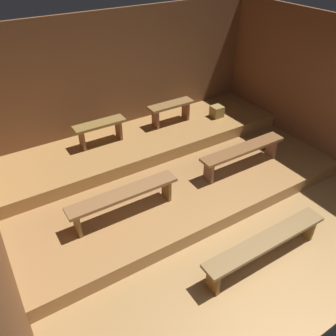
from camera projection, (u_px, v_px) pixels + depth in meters
ground at (189, 203)px, 5.98m from camera, size 6.60×5.54×0.08m
wall_back at (123, 82)px, 6.83m from camera, size 6.60×0.06×2.72m
wall_right at (320, 92)px, 6.43m from camera, size 0.06×5.54×2.72m
platform_lower at (166, 174)px, 6.42m from camera, size 5.80×3.21×0.25m
platform_middle at (143, 142)px, 6.89m from camera, size 5.80×1.44×0.25m
bench_floor_center at (266, 243)px, 4.71m from camera, size 2.03×0.29×0.44m
bench_lower_left at (124, 197)px, 5.14m from camera, size 1.74×0.29×0.44m
bench_lower_right at (243, 151)px, 6.16m from camera, size 1.74×0.29×0.44m
bench_middle_left at (100, 128)px, 6.42m from camera, size 0.98×0.29×0.44m
bench_middle_right at (171, 108)px, 7.09m from camera, size 0.98×0.29×0.44m
wooden_crate_middle at (217, 111)px, 7.45m from camera, size 0.24×0.24×0.24m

